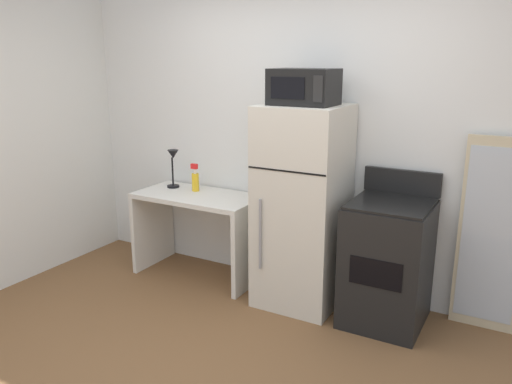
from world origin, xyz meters
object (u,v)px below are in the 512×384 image
Objects in this scene: desk at (198,220)px; refrigerator at (302,207)px; spray_bottle at (195,180)px; leaning_mirror at (491,236)px; microwave at (304,87)px; desk_lamp at (173,162)px; oven_range at (387,262)px.

refrigerator reaches higher than desk.
spray_bottle is 2.43m from leaning_mirror.
microwave reaches higher than desk.
leaning_mirror is at bearing 3.63° from spray_bottle.
microwave is at bearing -5.36° from desk_lamp.
desk_lamp is at bearing 174.64° from microwave.
microwave reaches higher than spray_bottle.
spray_bottle is 0.18× the size of leaning_mirror.
oven_range is at bearing -158.42° from leaning_mirror.
oven_range reaches higher than spray_bottle.
spray_bottle is at bearing 134.44° from desk.
microwave is (0.00, -0.02, 0.91)m from refrigerator.
refrigerator reaches higher than oven_range.
microwave is (1.09, -0.13, 0.85)m from spray_bottle.
leaning_mirror reaches higher than oven_range.
spray_bottle is 0.23× the size of oven_range.
microwave is 0.42× the size of oven_range.
desk is 0.70× the size of refrigerator.
leaning_mirror reaches higher than desk.
desk is at bearing 179.42° from oven_range.
desk_lamp is 0.32× the size of oven_range.
spray_bottle is 1.39m from microwave.
desk is 2.35m from leaning_mirror.
desk_lamp is 0.28m from spray_bottle.
refrigerator is at bearing -179.53° from oven_range.
microwave reaches higher than refrigerator.
spray_bottle is at bearing 176.71° from oven_range.
microwave is at bearing -177.75° from oven_range.
spray_bottle is 1.81m from oven_range.
leaning_mirror is (0.65, 0.26, 0.23)m from oven_range.
refrigerator is (1.33, -0.10, -0.21)m from desk_lamp.
oven_range is at bearing -3.29° from spray_bottle.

